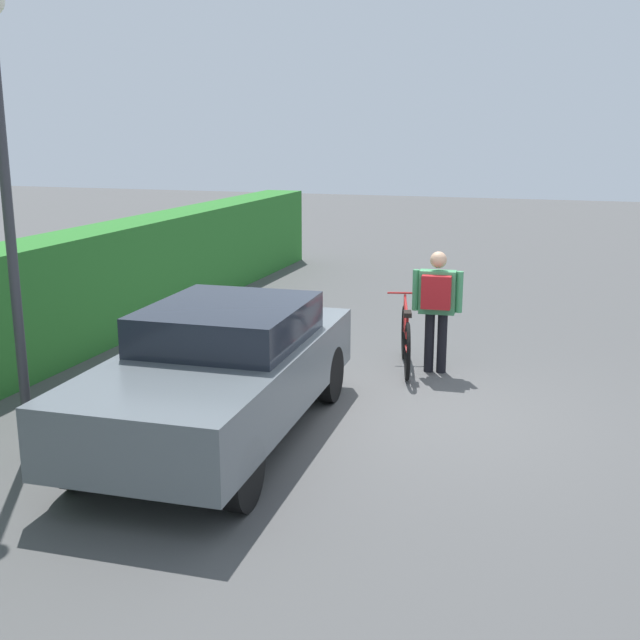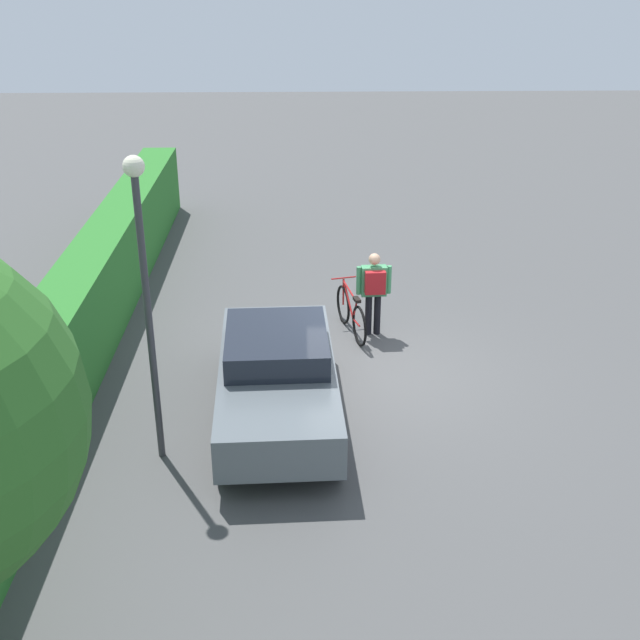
% 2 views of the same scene
% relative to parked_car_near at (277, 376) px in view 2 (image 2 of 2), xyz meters
% --- Properties ---
extents(ground_plane, '(60.00, 60.00, 0.00)m').
position_rel_parked_car_near_xyz_m(ground_plane, '(1.40, -1.73, -0.75)').
color(ground_plane, '#4B4B4B').
extents(hedge_row, '(19.96, 0.90, 1.72)m').
position_rel_parked_car_near_xyz_m(hedge_row, '(1.40, 3.51, 0.11)').
color(hedge_row, '#2B732A').
rests_on(hedge_row, ground).
extents(parked_car_near, '(4.34, 1.94, 1.40)m').
position_rel_parked_car_near_xyz_m(parked_car_near, '(0.00, 0.00, 0.00)').
color(parked_car_near, slate).
rests_on(parked_car_near, ground).
extents(bicycle, '(1.75, 0.62, 0.97)m').
position_rel_parked_car_near_xyz_m(bicycle, '(3.03, -1.33, -0.33)').
color(bicycle, black).
rests_on(bicycle, ground).
extents(person_rider, '(0.37, 0.66, 1.64)m').
position_rel_parked_car_near_xyz_m(person_rider, '(2.96, -1.75, 0.25)').
color(person_rider, black).
rests_on(person_rider, ground).
extents(street_lamp, '(0.28, 0.28, 4.45)m').
position_rel_parked_car_near_xyz_m(street_lamp, '(-1.01, 1.69, 2.11)').
color(street_lamp, '#38383D').
rests_on(street_lamp, ground).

